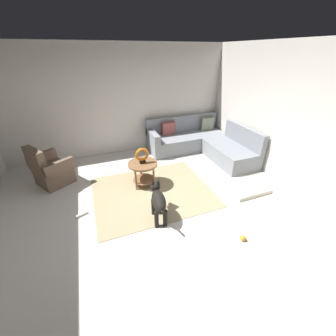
{
  "coord_description": "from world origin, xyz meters",
  "views": [
    {
      "loc": [
        -0.78,
        -2.59,
        2.5
      ],
      "look_at": [
        0.45,
        0.6,
        0.55
      ],
      "focal_mm": 22.04,
      "sensor_mm": 36.0,
      "label": 1
    }
  ],
  "objects": [
    {
      "name": "wall_right",
      "position": [
        2.94,
        0.0,
        1.35
      ],
      "size": [
        0.12,
        6.0,
        2.7
      ],
      "primitive_type": "cube",
      "color": "silver",
      "rests_on": "ground_plane"
    },
    {
      "name": "dog",
      "position": [
        0.03,
        -0.06,
        0.38
      ],
      "size": [
        0.29,
        0.85,
        0.63
      ],
      "rotation": [
        0.0,
        0.0,
        6.14
      ],
      "color": "black",
      "rests_on": "ground_plane"
    },
    {
      "name": "torus_sculpture",
      "position": [
        0.06,
        0.99,
        0.71
      ],
      "size": [
        0.28,
        0.08,
        0.33
      ],
      "color": "black",
      "rests_on": "side_table"
    },
    {
      "name": "sectional_couch",
      "position": [
        1.99,
        2.02,
        0.29
      ],
      "size": [
        2.2,
        2.25,
        0.88
      ],
      "color": "gray",
      "rests_on": "ground_plane"
    },
    {
      "name": "dog_toy_ball",
      "position": [
        1.06,
        -0.97,
        0.05
      ],
      "size": [
        0.09,
        0.09,
        0.09
      ],
      "primitive_type": "sphere",
      "color": "orange",
      "rests_on": "ground_plane"
    },
    {
      "name": "dog_bed_mat",
      "position": [
        1.98,
        0.08,
        0.04
      ],
      "size": [
        0.8,
        0.6,
        0.09
      ],
      "primitive_type": "cube",
      "color": "beige",
      "rests_on": "ground_plane"
    },
    {
      "name": "side_table",
      "position": [
        0.06,
        0.99,
        0.42
      ],
      "size": [
        0.6,
        0.6,
        0.54
      ],
      "color": "brown",
      "rests_on": "ground_plane"
    },
    {
      "name": "dog_toy_rope",
      "position": [
        -1.21,
        0.47,
        0.03
      ],
      "size": [
        0.2,
        0.12,
        0.05
      ],
      "primitive_type": "cylinder",
      "rotation": [
        0.0,
        1.57,
        0.39
      ],
      "color": "silver",
      "rests_on": "ground_plane"
    },
    {
      "name": "ground_plane",
      "position": [
        0.0,
        0.0,
        -0.05
      ],
      "size": [
        6.0,
        6.0,
        0.1
      ],
      "primitive_type": "cube",
      "color": "silver"
    },
    {
      "name": "area_rug",
      "position": [
        0.15,
        0.7,
        0.01
      ],
      "size": [
        2.3,
        1.9,
        0.01
      ],
      "primitive_type": "cube",
      "color": "tan",
      "rests_on": "ground_plane"
    },
    {
      "name": "wall_back",
      "position": [
        0.0,
        2.94,
        1.35
      ],
      "size": [
        6.0,
        0.12,
        2.7
      ],
      "primitive_type": "cube",
      "color": "silver",
      "rests_on": "ground_plane"
    },
    {
      "name": "armchair",
      "position": [
        -1.74,
        1.75,
        0.32
      ],
      "size": [
        0.94,
        1.0,
        0.88
      ],
      "rotation": [
        0.0,
        0.0,
        -1.0
      ],
      "color": "brown",
      "rests_on": "ground_plane"
    }
  ]
}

